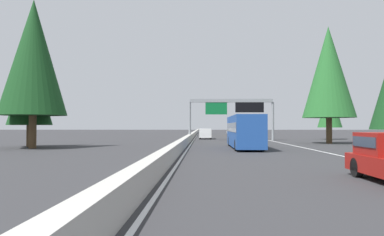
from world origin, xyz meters
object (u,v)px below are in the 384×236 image
Objects in this scene: minivan_far_center at (205,133)px; conifer_left_near at (30,87)px; sedan_near_right at (204,133)px; box_truck_near_center at (235,128)px; conifer_right_mid at (330,107)px; bus_far_right at (244,130)px; conifer_right_near at (329,72)px; sign_gantry_overhead at (232,107)px; sedan_distant_a at (230,132)px; conifer_left_foreground at (33,57)px.

minivan_far_center is 0.49× the size of conifer_left_near.
sedan_near_right is 15.27m from minivan_far_center.
box_truck_near_center is at bearing -17.06° from minivan_far_center.
minivan_far_center is (-22.37, 6.86, -0.66)m from box_truck_near_center.
sedan_near_right is at bearing 50.57° from conifer_right_mid.
conifer_right_mid reaches higher than bus_far_right.
box_truck_near_center reaches higher than sedan_near_right.
conifer_right_near is (-31.24, -15.11, 8.06)m from sedan_near_right.
sign_gantry_overhead is at bearing -169.34° from sedan_near_right.
sedan_distant_a is 67.37m from conifer_left_foreground.
conifer_right_near is 33.40m from conifer_left_foreground.
sedan_distant_a is 0.31× the size of conifer_left_foreground.
sedan_distant_a is 0.31× the size of conifer_right_near.
sign_gantry_overhead is 0.88× the size of conifer_left_foreground.
box_truck_near_center is 0.84× the size of conifer_left_near.
bus_far_right is 41.28m from sedan_near_right.
conifer_left_foreground is (-41.91, 16.54, 8.04)m from sedan_near_right.
conifer_right_near is 34.28m from conifer_left_near.
bus_far_right reaches higher than sedan_near_right.
bus_far_right reaches higher than minivan_far_center.
box_truck_near_center is at bearing -44.47° from sedan_near_right.
sign_gantry_overhead is 1.46× the size of conifer_right_mid.
minivan_far_center is at bearing 43.20° from conifer_right_near.
conifer_right_mid is 0.85× the size of conifer_left_near.
minivan_far_center is 0.35× the size of conifer_right_near.
box_truck_near_center is (28.88, -2.87, -3.29)m from sign_gantry_overhead.
sedan_distant_a is at bearing -18.59° from sedan_near_right.
conifer_right_mid is (14.65, -5.07, -3.47)m from conifer_right_near.
sign_gantry_overhead is at bearing -1.21° from bus_far_right.
sedan_distant_a is 0.51× the size of conifer_right_mid.
conifer_left_near reaches higher than bus_far_right.
minivan_far_center is at bearing 7.90° from bus_far_right.
conifer_left_near is (2.76, 1.61, -2.54)m from conifer_left_foreground.
sedan_distant_a is at bearing -3.03° from bus_far_right.
bus_far_right is 16.64m from conifer_right_near.
conifer_right_mid is (24.52, -16.48, 3.56)m from bus_far_right.
box_truck_near_center is 1.70× the size of minivan_far_center.
conifer_right_near reaches higher than conifer_right_mid.
sign_gantry_overhead is at bearing 176.14° from sedan_distant_a.
minivan_far_center is 0.35× the size of conifer_left_foreground.
bus_far_right is 2.30× the size of minivan_far_center.
minivan_far_center is (6.51, 3.99, -3.95)m from sign_gantry_overhead.
box_truck_near_center is at bearing 11.98° from conifer_right_near.
conifer_left_near is (-22.56, 38.32, 0.91)m from conifer_right_mid.
bus_far_right is at bearing -95.12° from conifer_left_near.
conifer_left_foreground reaches higher than conifer_right_mid.
conifer_left_near reaches higher than sedan_near_right.
box_truck_near_center is 27.37m from conifer_right_mid.
conifer_left_foreground is 4.08m from conifer_left_near.
sedan_near_right is at bearing -24.87° from conifer_left_near.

